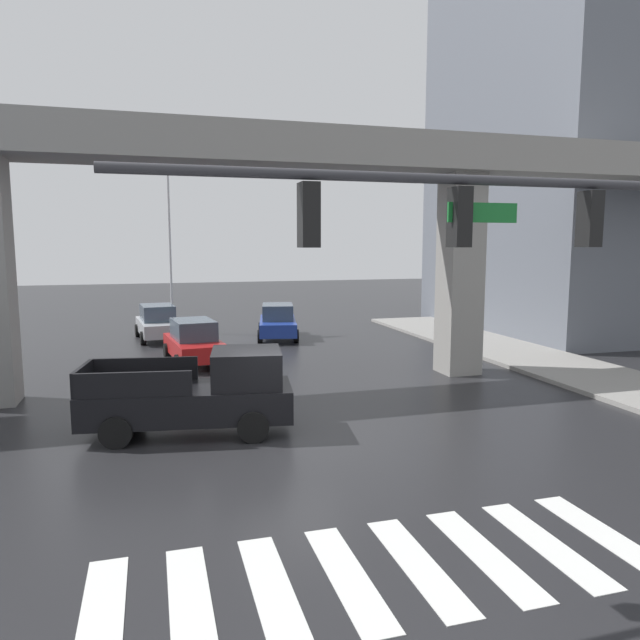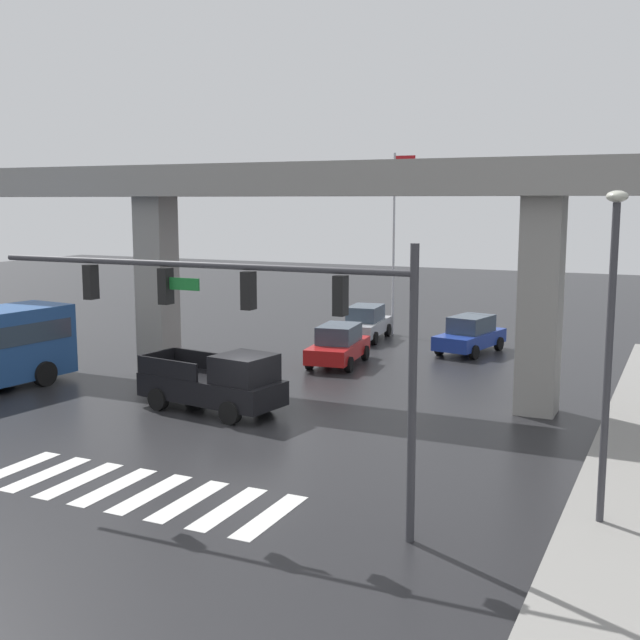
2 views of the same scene
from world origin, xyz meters
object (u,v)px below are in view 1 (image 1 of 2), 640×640
object	(u,v)px
sedan_red	(194,342)
traffic_signal_mast	(596,247)
sedan_silver	(158,322)
flagpole	(171,229)
sedan_blue	(278,321)
pickup_truck	(201,394)

from	to	relation	value
sedan_red	traffic_signal_mast	size ratio (longest dim) A/B	0.41
sedan_silver	flagpole	world-z (taller)	flagpole
sedan_blue	traffic_signal_mast	world-z (taller)	traffic_signal_mast
traffic_signal_mast	sedan_blue	bearing A→B (deg)	91.40
sedan_blue	traffic_signal_mast	bearing A→B (deg)	-88.60
sedan_red	pickup_truck	bearing A→B (deg)	-93.00
pickup_truck	traffic_signal_mast	xyz separation A→B (m)	(5.46, -7.03, 3.68)
flagpole	sedan_silver	bearing A→B (deg)	-113.59
flagpole	traffic_signal_mast	bearing A→B (deg)	-77.40
pickup_truck	sedan_silver	xyz separation A→B (m)	(-0.84, 15.29, -0.14)
sedan_red	sedan_blue	xyz separation A→B (m)	(4.48, 5.06, 0.00)
sedan_blue	flagpole	size ratio (longest dim) A/B	0.48
sedan_silver	sedan_red	world-z (taller)	same
sedan_red	flagpole	bearing A→B (deg)	93.03
sedan_blue	traffic_signal_mast	size ratio (longest dim) A/B	0.42
traffic_signal_mast	flagpole	bearing A→B (deg)	102.60
sedan_silver	flagpole	distance (m)	5.12
pickup_truck	sedan_red	bearing A→B (deg)	87.00
sedan_silver	sedan_blue	xyz separation A→B (m)	(5.78, -1.29, 0.00)
pickup_truck	sedan_silver	size ratio (longest dim) A/B	1.19
sedan_blue	traffic_signal_mast	xyz separation A→B (m)	(0.51, -21.03, 3.81)
sedan_silver	sedan_blue	bearing A→B (deg)	-12.60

